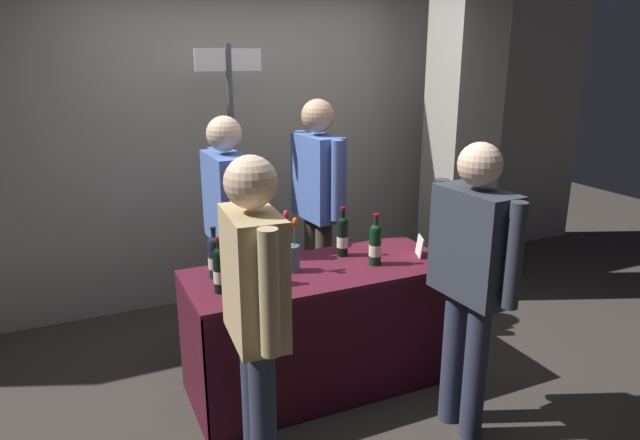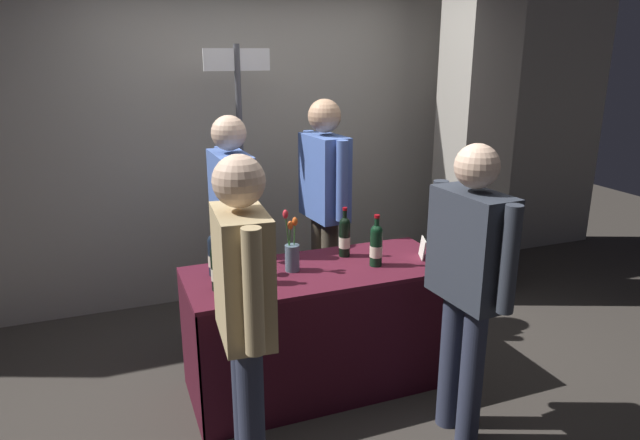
{
  "view_description": "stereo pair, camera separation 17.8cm",
  "coord_description": "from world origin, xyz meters",
  "px_view_note": "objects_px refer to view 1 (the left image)",
  "views": [
    {
      "loc": [
        -1.3,
        -2.85,
        2.01
      ],
      "look_at": [
        0.0,
        0.0,
        1.07
      ],
      "focal_mm": 31.88,
      "sensor_mm": 36.0,
      "label": 1
    },
    {
      "loc": [
        -1.13,
        -2.92,
        2.01
      ],
      "look_at": [
        0.0,
        0.0,
        1.07
      ],
      "focal_mm": 31.88,
      "sensor_mm": 36.0,
      "label": 2
    }
  ],
  "objects_px": {
    "display_bottle_0": "(342,236)",
    "taster_foreground_right": "(255,305)",
    "tasting_table": "(320,307)",
    "flower_vase": "(292,254)",
    "wine_glass_near_vendor": "(260,259)",
    "booth_signpost": "(233,162)",
    "vendor_presenter": "(318,194)",
    "featured_wine_bottle": "(375,244)",
    "wine_glass_mid": "(264,249)",
    "concrete_pillar": "(464,99)"
  },
  "relations": [
    {
      "from": "display_bottle_0",
      "to": "taster_foreground_right",
      "type": "height_order",
      "value": "taster_foreground_right"
    },
    {
      "from": "tasting_table",
      "to": "flower_vase",
      "type": "bearing_deg",
      "value": 169.92
    },
    {
      "from": "display_bottle_0",
      "to": "wine_glass_near_vendor",
      "type": "relative_size",
      "value": 2.18
    },
    {
      "from": "booth_signpost",
      "to": "vendor_presenter",
      "type": "bearing_deg",
      "value": -34.96
    },
    {
      "from": "featured_wine_bottle",
      "to": "flower_vase",
      "type": "xyz_separation_m",
      "value": [
        -0.49,
        0.1,
        -0.02
      ]
    },
    {
      "from": "wine_glass_near_vendor",
      "to": "flower_vase",
      "type": "bearing_deg",
      "value": -1.53
    },
    {
      "from": "tasting_table",
      "to": "wine_glass_mid",
      "type": "height_order",
      "value": "wine_glass_mid"
    },
    {
      "from": "featured_wine_bottle",
      "to": "flower_vase",
      "type": "distance_m",
      "value": 0.5
    },
    {
      "from": "vendor_presenter",
      "to": "booth_signpost",
      "type": "relative_size",
      "value": 0.82
    },
    {
      "from": "concrete_pillar",
      "to": "flower_vase",
      "type": "distance_m",
      "value": 2.15
    },
    {
      "from": "display_bottle_0",
      "to": "booth_signpost",
      "type": "bearing_deg",
      "value": 112.89
    },
    {
      "from": "display_bottle_0",
      "to": "vendor_presenter",
      "type": "xyz_separation_m",
      "value": [
        0.11,
        0.61,
        0.12
      ]
    },
    {
      "from": "wine_glass_near_vendor",
      "to": "concrete_pillar",
      "type": "bearing_deg",
      "value": 22.73
    },
    {
      "from": "concrete_pillar",
      "to": "vendor_presenter",
      "type": "distance_m",
      "value": 1.48
    },
    {
      "from": "concrete_pillar",
      "to": "display_bottle_0",
      "type": "relative_size",
      "value": 10.38
    },
    {
      "from": "wine_glass_mid",
      "to": "taster_foreground_right",
      "type": "relative_size",
      "value": 0.08
    },
    {
      "from": "display_bottle_0",
      "to": "vendor_presenter",
      "type": "relative_size",
      "value": 0.19
    },
    {
      "from": "flower_vase",
      "to": "vendor_presenter",
      "type": "height_order",
      "value": "vendor_presenter"
    },
    {
      "from": "booth_signpost",
      "to": "flower_vase",
      "type": "bearing_deg",
      "value": -88.74
    },
    {
      "from": "booth_signpost",
      "to": "tasting_table",
      "type": "bearing_deg",
      "value": -80.44
    },
    {
      "from": "tasting_table",
      "to": "booth_signpost",
      "type": "xyz_separation_m",
      "value": [
        -0.19,
        1.11,
        0.71
      ]
    },
    {
      "from": "tasting_table",
      "to": "vendor_presenter",
      "type": "distance_m",
      "value": 0.96
    },
    {
      "from": "concrete_pillar",
      "to": "vendor_presenter",
      "type": "xyz_separation_m",
      "value": [
        -1.34,
        -0.13,
        -0.62
      ]
    },
    {
      "from": "concrete_pillar",
      "to": "wine_glass_mid",
      "type": "height_order",
      "value": "concrete_pillar"
    },
    {
      "from": "display_bottle_0",
      "to": "flower_vase",
      "type": "height_order",
      "value": "flower_vase"
    },
    {
      "from": "tasting_table",
      "to": "flower_vase",
      "type": "height_order",
      "value": "flower_vase"
    },
    {
      "from": "wine_glass_mid",
      "to": "flower_vase",
      "type": "distance_m",
      "value": 0.21
    },
    {
      "from": "flower_vase",
      "to": "vendor_presenter",
      "type": "relative_size",
      "value": 0.22
    },
    {
      "from": "display_bottle_0",
      "to": "wine_glass_mid",
      "type": "relative_size",
      "value": 2.41
    },
    {
      "from": "tasting_table",
      "to": "wine_glass_near_vendor",
      "type": "distance_m",
      "value": 0.5
    },
    {
      "from": "display_bottle_0",
      "to": "taster_foreground_right",
      "type": "xyz_separation_m",
      "value": [
        -0.85,
        -0.84,
        0.06
      ]
    },
    {
      "from": "tasting_table",
      "to": "wine_glass_mid",
      "type": "xyz_separation_m",
      "value": [
        -0.27,
        0.21,
        0.34
      ]
    },
    {
      "from": "tasting_table",
      "to": "wine_glass_mid",
      "type": "relative_size",
      "value": 12.06
    },
    {
      "from": "wine_glass_mid",
      "to": "flower_vase",
      "type": "bearing_deg",
      "value": -59.96
    },
    {
      "from": "tasting_table",
      "to": "wine_glass_near_vendor",
      "type": "relative_size",
      "value": 10.92
    },
    {
      "from": "concrete_pillar",
      "to": "featured_wine_bottle",
      "type": "height_order",
      "value": "concrete_pillar"
    },
    {
      "from": "display_bottle_0",
      "to": "flower_vase",
      "type": "distance_m",
      "value": 0.4
    },
    {
      "from": "display_bottle_0",
      "to": "wine_glass_near_vendor",
      "type": "distance_m",
      "value": 0.59
    },
    {
      "from": "concrete_pillar",
      "to": "tasting_table",
      "type": "relative_size",
      "value": 2.07
    },
    {
      "from": "wine_glass_near_vendor",
      "to": "flower_vase",
      "type": "height_order",
      "value": "flower_vase"
    },
    {
      "from": "concrete_pillar",
      "to": "taster_foreground_right",
      "type": "bearing_deg",
      "value": -145.42
    },
    {
      "from": "vendor_presenter",
      "to": "wine_glass_near_vendor",
      "type": "bearing_deg",
      "value": -48.99
    },
    {
      "from": "wine_glass_near_vendor",
      "to": "taster_foreground_right",
      "type": "distance_m",
      "value": 0.78
    },
    {
      "from": "tasting_table",
      "to": "vendor_presenter",
      "type": "relative_size",
      "value": 0.93
    },
    {
      "from": "concrete_pillar",
      "to": "featured_wine_bottle",
      "type": "distance_m",
      "value": 1.79
    },
    {
      "from": "display_bottle_0",
      "to": "taster_foreground_right",
      "type": "bearing_deg",
      "value": -135.08
    },
    {
      "from": "tasting_table",
      "to": "wine_glass_mid",
      "type": "bearing_deg",
      "value": 141.72
    },
    {
      "from": "featured_wine_bottle",
      "to": "wine_glass_mid",
      "type": "height_order",
      "value": "featured_wine_bottle"
    },
    {
      "from": "wine_glass_mid",
      "to": "booth_signpost",
      "type": "bearing_deg",
      "value": 84.76
    },
    {
      "from": "wine_glass_near_vendor",
      "to": "booth_signpost",
      "type": "relative_size",
      "value": 0.07
    }
  ]
}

